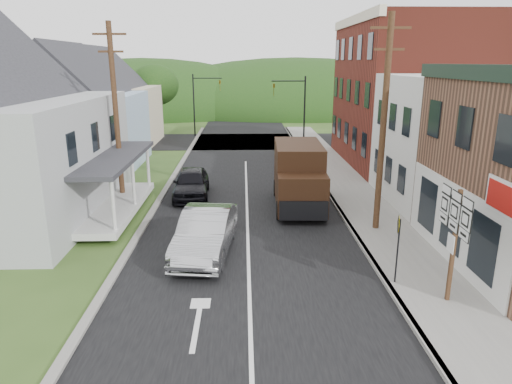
{
  "coord_description": "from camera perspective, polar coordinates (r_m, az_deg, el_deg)",
  "views": [
    {
      "loc": [
        -0.15,
        -15.09,
        7.13
      ],
      "look_at": [
        0.33,
        2.12,
        2.2
      ],
      "focal_mm": 32.0,
      "sensor_mm": 36.0,
      "label": 1
    }
  ],
  "objects": [
    {
      "name": "ground",
      "position": [
        16.69,
        -0.93,
        -9.31
      ],
      "size": [
        120.0,
        120.0,
        0.0
      ],
      "primitive_type": "plane",
      "color": "#2D4719",
      "rests_on": "ground"
    },
    {
      "name": "road",
      "position": [
        26.08,
        -1.2,
        0.11
      ],
      "size": [
        9.0,
        90.0,
        0.02
      ],
      "primitive_type": "cube",
      "color": "black",
      "rests_on": "ground"
    },
    {
      "name": "cross_road",
      "position": [
        42.69,
        -1.37,
        6.35
      ],
      "size": [
        60.0,
        9.0,
        0.02
      ],
      "primitive_type": "cube",
      "color": "black",
      "rests_on": "ground"
    },
    {
      "name": "sidewalk_right",
      "position": [
        24.89,
        12.55,
        -0.88
      ],
      "size": [
        2.8,
        55.0,
        0.15
      ],
      "primitive_type": "cube",
      "color": "slate",
      "rests_on": "ground"
    },
    {
      "name": "curb_right",
      "position": [
        24.6,
        9.5,
        -0.92
      ],
      "size": [
        0.2,
        55.0,
        0.15
      ],
      "primitive_type": "cube",
      "color": "slate",
      "rests_on": "ground"
    },
    {
      "name": "curb_left",
      "position": [
        24.56,
        -12.08,
        -1.12
      ],
      "size": [
        0.3,
        55.0,
        0.12
      ],
      "primitive_type": "cube",
      "color": "slate",
      "rests_on": "ground"
    },
    {
      "name": "storefront_white",
      "position": [
        25.62,
        25.12,
        5.76
      ],
      "size": [
        8.0,
        7.0,
        6.5
      ],
      "primitive_type": "cube",
      "color": "silver",
      "rests_on": "ground"
    },
    {
      "name": "storefront_red",
      "position": [
        34.14,
        18.4,
        11.61
      ],
      "size": [
        8.0,
        12.0,
        10.0
      ],
      "primitive_type": "cube",
      "color": "maroon",
      "rests_on": "ground"
    },
    {
      "name": "house_blue",
      "position": [
        34.05,
        -20.44,
        9.19
      ],
      "size": [
        7.14,
        8.16,
        7.28
      ],
      "color": "#9CB7D5",
      "rests_on": "ground"
    },
    {
      "name": "house_cream",
      "position": [
        42.77,
        -17.28,
        10.66
      ],
      "size": [
        7.14,
        8.16,
        7.28
      ],
      "color": "beige",
      "rests_on": "ground"
    },
    {
      "name": "utility_pole_right",
      "position": [
        19.61,
        15.64,
        8.15
      ],
      "size": [
        1.6,
        0.26,
        9.0
      ],
      "color": "#472D19",
      "rests_on": "ground"
    },
    {
      "name": "utility_pole_left",
      "position": [
        24.07,
        -17.11,
        9.39
      ],
      "size": [
        1.6,
        0.26,
        9.0
      ],
      "color": "#472D19",
      "rests_on": "ground"
    },
    {
      "name": "traffic_signal_right",
      "position": [
        38.99,
        5.07,
        10.95
      ],
      "size": [
        2.87,
        0.2,
        6.0
      ],
      "color": "black",
      "rests_on": "ground"
    },
    {
      "name": "traffic_signal_left",
      "position": [
        45.9,
        -6.92,
        11.65
      ],
      "size": [
        2.87,
        0.2,
        6.0
      ],
      "color": "black",
      "rests_on": "ground"
    },
    {
      "name": "tree_left_d",
      "position": [
        47.97,
        -12.54,
        12.92
      ],
      "size": [
        4.8,
        4.8,
        6.94
      ],
      "color": "#382616",
      "rests_on": "ground"
    },
    {
      "name": "forested_ridge",
      "position": [
        70.45,
        -1.48,
        10.16
      ],
      "size": [
        90.0,
        30.0,
        16.0
      ],
      "primitive_type": "ellipsoid",
      "color": "black",
      "rests_on": "ground"
    },
    {
      "name": "silver_sedan",
      "position": [
        17.52,
        -6.3,
        -5.11
      ],
      "size": [
        2.36,
        5.35,
        1.71
      ],
      "primitive_type": "imported",
      "rotation": [
        0.0,
        0.0,
        -0.11
      ],
      "color": "#A2A3A7",
      "rests_on": "ground"
    },
    {
      "name": "dark_sedan",
      "position": [
        25.0,
        -8.09,
        1.11
      ],
      "size": [
        2.05,
        4.67,
        1.57
      ],
      "primitive_type": "imported",
      "rotation": [
        0.0,
        0.0,
        0.04
      ],
      "color": "black",
      "rests_on": "ground"
    },
    {
      "name": "delivery_van",
      "position": [
        22.94,
        5.36,
        1.97
      ],
      "size": [
        2.52,
        5.75,
        3.17
      ],
      "rotation": [
        0.0,
        0.0,
        -0.03
      ],
      "color": "black",
      "rests_on": "ground"
    },
    {
      "name": "route_sign_cluster",
      "position": [
        14.52,
        23.51,
        -4.39
      ],
      "size": [
        0.19,
        1.99,
        3.49
      ],
      "rotation": [
        0.0,
        0.0,
        -0.02
      ],
      "color": "#472D19",
      "rests_on": "sidewalk_right"
    },
    {
      "name": "warning_sign",
      "position": [
        15.38,
        17.31,
        -5.71
      ],
      "size": [
        0.19,
        0.62,
        2.33
      ],
      "rotation": [
        0.0,
        0.0,
        -0.27
      ],
      "color": "black",
      "rests_on": "sidewalk_right"
    }
  ]
}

